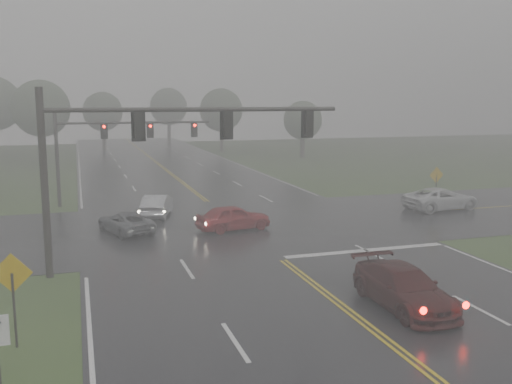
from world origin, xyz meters
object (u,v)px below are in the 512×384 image
object	(u,v)px
sedan_silver	(157,216)
pickup_white	(440,209)
signal_gantry_far	(106,140)
sedan_maroon	(403,308)
signal_gantry_near	(141,144)
sedan_red	(233,230)
car_grey	(126,233)

from	to	relation	value
sedan_silver	pickup_white	world-z (taller)	pickup_white
signal_gantry_far	sedan_maroon	bearing A→B (deg)	-69.62
pickup_white	signal_gantry_far	bearing A→B (deg)	61.72
sedan_silver	signal_gantry_near	distance (m)	12.77
sedan_red	signal_gantry_near	bearing A→B (deg)	127.10
signal_gantry_near	car_grey	bearing A→B (deg)	91.90
sedan_red	signal_gantry_far	xyz separation A→B (m)	(-6.38, 10.47, 4.56)
signal_gantry_near	sedan_silver	bearing A→B (deg)	79.60
sedan_maroon	sedan_red	bearing A→B (deg)	100.67
pickup_white	signal_gantry_far	world-z (taller)	signal_gantry_far
sedan_maroon	sedan_silver	bearing A→B (deg)	108.10
sedan_maroon	car_grey	bearing A→B (deg)	119.84
pickup_white	signal_gantry_near	bearing A→B (deg)	104.65
sedan_maroon	sedan_red	xyz separation A→B (m)	(-2.59, 13.68, 0.00)
sedan_silver	car_grey	xyz separation A→B (m)	(-2.32, -4.09, 0.00)
pickup_white	signal_gantry_far	size ratio (longest dim) A/B	0.49
sedan_red	car_grey	distance (m)	6.04
pickup_white	signal_gantry_near	world-z (taller)	signal_gantry_near
sedan_red	sedan_silver	xyz separation A→B (m)	(-3.61, 5.23, 0.00)
sedan_red	pickup_white	distance (m)	15.13
sedan_silver	pickup_white	size ratio (longest dim) A/B	0.81
signal_gantry_near	signal_gantry_far	size ratio (longest dim) A/B	1.21
signal_gantry_near	pickup_white	bearing A→B (deg)	20.73
car_grey	signal_gantry_near	size ratio (longest dim) A/B	0.32
sedan_maroon	sedan_silver	xyz separation A→B (m)	(-6.21, 18.91, 0.00)
sedan_maroon	signal_gantry_near	xyz separation A→B (m)	(-8.29, 7.57, 5.50)
signal_gantry_far	car_grey	bearing A→B (deg)	-87.29
sedan_red	sedan_silver	world-z (taller)	sedan_red
sedan_maroon	signal_gantry_far	distance (m)	26.16
sedan_maroon	car_grey	world-z (taller)	sedan_maroon
sedan_red	signal_gantry_near	xyz separation A→B (m)	(-5.69, -6.11, 5.50)
sedan_red	car_grey	size ratio (longest dim) A/B	1.01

